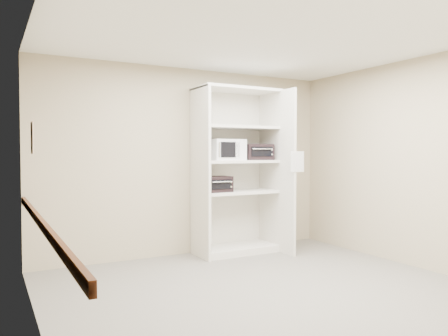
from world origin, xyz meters
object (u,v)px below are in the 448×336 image
microwave (225,150)px  toaster_oven_lower (216,184)px  shelving_unit (239,176)px  toaster_oven_upper (257,152)px

microwave → toaster_oven_lower: (-0.19, -0.07, -0.49)m
shelving_unit → microwave: 0.45m
microwave → toaster_oven_upper: size_ratio=1.22×
shelving_unit → toaster_oven_upper: (0.29, -0.05, 0.36)m
toaster_oven_lower → toaster_oven_upper: bearing=-2.3°
microwave → shelving_unit: bearing=-9.1°
shelving_unit → toaster_oven_upper: size_ratio=5.84×
shelving_unit → toaster_oven_lower: (-0.41, -0.05, -0.10)m
microwave → toaster_oven_lower: microwave is taller
shelving_unit → microwave: size_ratio=4.77×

